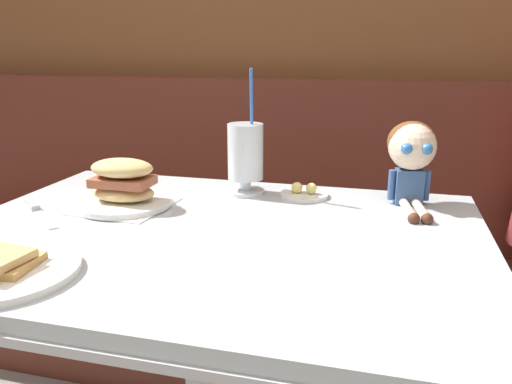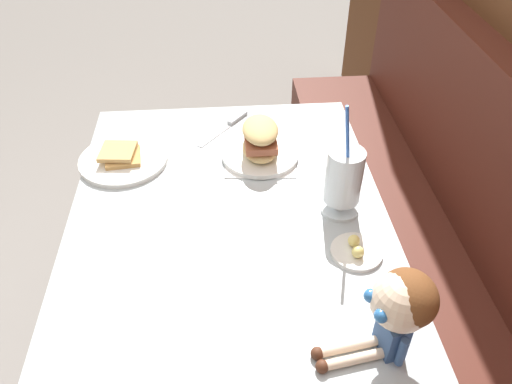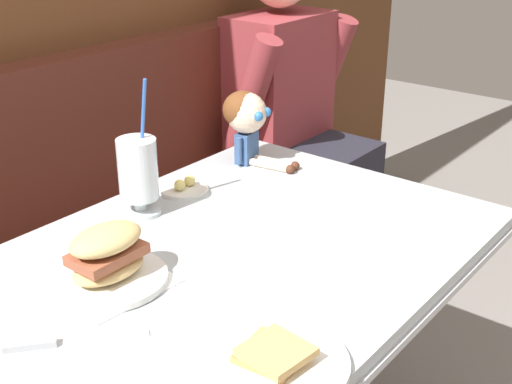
{
  "view_description": "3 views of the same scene",
  "coord_description": "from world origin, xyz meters",
  "px_view_note": "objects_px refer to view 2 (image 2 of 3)",
  "views": [
    {
      "loc": [
        0.33,
        -0.74,
        1.1
      ],
      "look_at": [
        0.07,
        0.24,
        0.81
      ],
      "focal_mm": 35.31,
      "sensor_mm": 36.0,
      "label": 1
    },
    {
      "loc": [
        0.93,
        0.17,
        1.6
      ],
      "look_at": [
        -0.01,
        0.25,
        0.82
      ],
      "focal_mm": 35.71,
      "sensor_mm": 36.0,
      "label": 2
    },
    {
      "loc": [
        -0.95,
        -0.63,
        1.43
      ],
      "look_at": [
        0.05,
        0.17,
        0.85
      ],
      "focal_mm": 47.88,
      "sensor_mm": 36.0,
      "label": 3
    }
  ],
  "objects_px": {
    "butter_knife": "(231,122)",
    "seated_doll": "(400,306)",
    "milkshake_glass": "(343,179)",
    "toast_plate": "(123,159)",
    "butter_saucer": "(356,251)",
    "sandwich_plate": "(260,144)"
  },
  "relations": [
    {
      "from": "sandwich_plate",
      "to": "butter_knife",
      "type": "bearing_deg",
      "value": -158.17
    },
    {
      "from": "milkshake_glass",
      "to": "seated_doll",
      "type": "xyz_separation_m",
      "value": [
        0.4,
        0.01,
        0.03
      ]
    },
    {
      "from": "butter_saucer",
      "to": "butter_knife",
      "type": "height_order",
      "value": "butter_saucer"
    },
    {
      "from": "milkshake_glass",
      "to": "sandwich_plate",
      "type": "xyz_separation_m",
      "value": [
        -0.25,
        -0.18,
        -0.05
      ]
    },
    {
      "from": "sandwich_plate",
      "to": "butter_saucer",
      "type": "distance_m",
      "value": 0.44
    },
    {
      "from": "toast_plate",
      "to": "butter_knife",
      "type": "distance_m",
      "value": 0.36
    },
    {
      "from": "butter_saucer",
      "to": "sandwich_plate",
      "type": "bearing_deg",
      "value": -154.68
    },
    {
      "from": "toast_plate",
      "to": "milkshake_glass",
      "type": "relative_size",
      "value": 0.79
    },
    {
      "from": "milkshake_glass",
      "to": "butter_knife",
      "type": "xyz_separation_m",
      "value": [
        -0.43,
        -0.26,
        -0.1
      ]
    },
    {
      "from": "milkshake_glass",
      "to": "butter_saucer",
      "type": "distance_m",
      "value": 0.18
    },
    {
      "from": "butter_saucer",
      "to": "seated_doll",
      "type": "xyz_separation_m",
      "value": [
        0.25,
        0.0,
        0.12
      ]
    },
    {
      "from": "butter_saucer",
      "to": "seated_doll",
      "type": "bearing_deg",
      "value": 1.03
    },
    {
      "from": "sandwich_plate",
      "to": "butter_saucer",
      "type": "bearing_deg",
      "value": 25.32
    },
    {
      "from": "toast_plate",
      "to": "butter_saucer",
      "type": "xyz_separation_m",
      "value": [
        0.41,
        0.58,
        -0.0
      ]
    },
    {
      "from": "butter_knife",
      "to": "seated_doll",
      "type": "distance_m",
      "value": 0.89
    },
    {
      "from": "butter_knife",
      "to": "toast_plate",
      "type": "bearing_deg",
      "value": -60.36
    },
    {
      "from": "sandwich_plate",
      "to": "butter_knife",
      "type": "distance_m",
      "value": 0.21
    },
    {
      "from": "butter_knife",
      "to": "seated_doll",
      "type": "relative_size",
      "value": 0.86
    },
    {
      "from": "milkshake_glass",
      "to": "butter_saucer",
      "type": "relative_size",
      "value": 2.63
    },
    {
      "from": "seated_doll",
      "to": "milkshake_glass",
      "type": "bearing_deg",
      "value": -178.3
    },
    {
      "from": "sandwich_plate",
      "to": "butter_knife",
      "type": "xyz_separation_m",
      "value": [
        -0.19,
        -0.08,
        -0.04
      ]
    },
    {
      "from": "butter_knife",
      "to": "milkshake_glass",
      "type": "bearing_deg",
      "value": 30.5
    }
  ]
}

